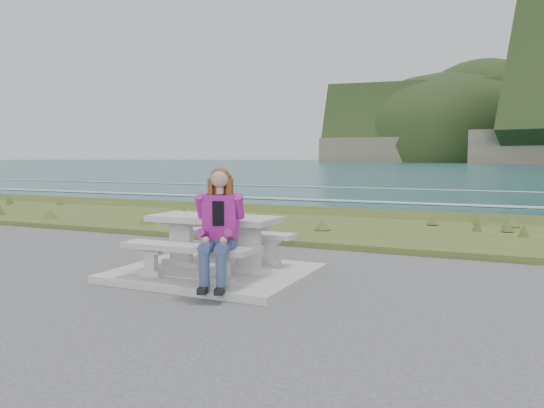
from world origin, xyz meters
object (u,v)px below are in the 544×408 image
bench_landward (185,253)px  picnic_table (214,228)px  bench_seaward (238,238)px  seated_woman (218,243)px

bench_landward → picnic_table: bearing=90.0°
picnic_table → bench_landward: bearing=-90.0°
picnic_table → bench_seaward: 0.74m
seated_woman → bench_seaward: bearing=93.2°
bench_landward → bench_seaward: same height
picnic_table → seated_woman: (0.55, -0.83, -0.06)m
picnic_table → seated_woman: bearing=-56.5°
bench_seaward → bench_landward: bearing=-90.0°
bench_seaward → picnic_table: bearing=-90.0°
bench_landward → bench_seaward: bearing=90.0°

